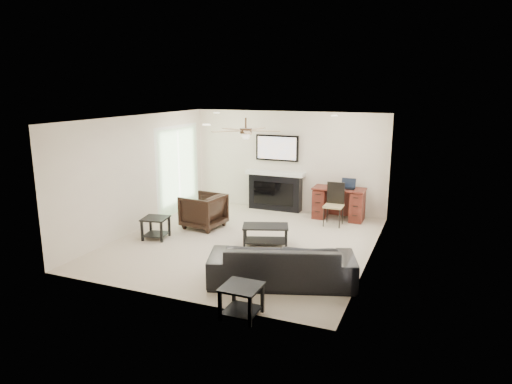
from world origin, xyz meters
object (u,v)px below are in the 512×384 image
Objects in this scene: sofa at (282,263)px; desk at (339,204)px; armchair at (203,211)px; fireplace_unit at (275,173)px; coffee_table at (265,235)px.

sofa is 3.96m from desk.
fireplace_unit is at bearing 161.51° from armchair.
coffee_table is (1.70, -0.55, -0.18)m from armchair.
coffee_table is 2.79m from fireplace_unit.
desk is at bearing 47.93° from coffee_table.
fireplace_unit is at bearing 172.25° from desk.
armchair is at bearing -145.79° from desk.
desk reaches higher than sofa.
sofa is at bearing -68.65° from fireplace_unit.
armchair is (-2.60, 2.15, 0.04)m from sofa.
fireplace_unit is (-0.74, 2.58, 0.75)m from coffee_table.
fireplace_unit is at bearing 85.90° from coffee_table.
coffee_table is at bearing 78.93° from armchair.
desk is at bearing -109.39° from sofa.
armchair is 1.80m from coffee_table.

